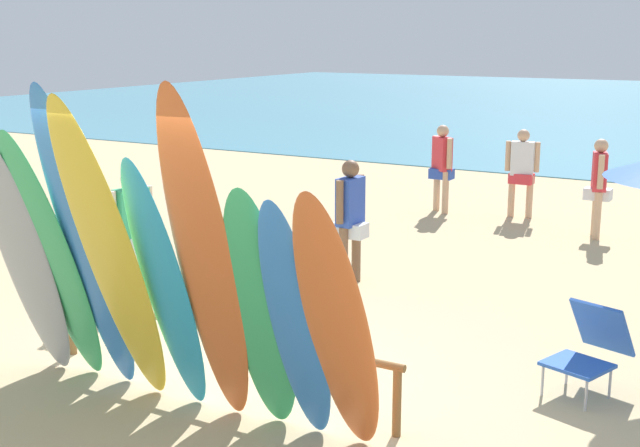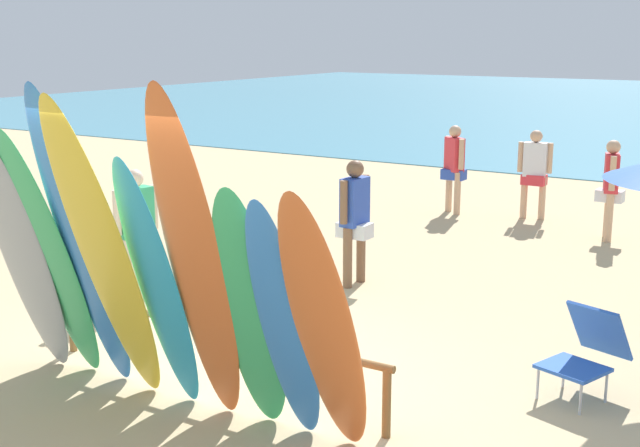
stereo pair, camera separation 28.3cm
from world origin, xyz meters
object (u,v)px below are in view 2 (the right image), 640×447
object	(u,v)px
beach_chair_red	(587,349)
surfboard_yellow_3	(104,255)
surfboard_blue_2	(81,243)
beachgoer_by_water	(136,225)
beachgoer_near_rack	(355,214)
surfboard_green_6	(250,311)
surfboard_blue_7	(284,323)
surfboard_teal_4	(158,287)
beachgoer_midbeach	(454,163)
surfboard_rack	(210,336)
surfboard_orange_8	(324,327)
beachgoer_photographing	(535,168)
surfboard_grey_0	(23,255)
beachgoer_strolling	(611,183)
surfboard_orange_5	(196,261)
surfboard_green_1	(50,257)

from	to	relation	value
beach_chair_red	surfboard_yellow_3	bearing A→B (deg)	-125.47
surfboard_blue_2	beachgoer_by_water	size ratio (longest dim) A/B	1.83
beachgoer_near_rack	beachgoer_by_water	world-z (taller)	beachgoer_near_rack
surfboard_green_6	surfboard_blue_7	distance (m)	0.33
surfboard_teal_4	beachgoer_by_water	xyz separation A→B (m)	(-2.35, 2.20, -0.20)
surfboard_yellow_3	beachgoer_midbeach	distance (m)	8.92
surfboard_rack	beach_chair_red	world-z (taller)	beach_chair_red
surfboard_yellow_3	surfboard_orange_8	bearing A→B (deg)	5.24
surfboard_yellow_3	beachgoer_photographing	size ratio (longest dim) A/B	1.89
surfboard_rack	beach_chair_red	distance (m)	3.25
surfboard_teal_4	beachgoer_near_rack	distance (m)	4.08
surfboard_grey_0	beachgoer_strolling	distance (m)	8.75
surfboard_orange_5	beach_chair_red	xyz separation A→B (m)	(2.38, 2.28, -0.96)
surfboard_teal_4	surfboard_orange_8	distance (m)	1.55
surfboard_green_1	beachgoer_midbeach	distance (m)	8.72
surfboard_green_1	surfboard_green_6	world-z (taller)	surfboard_green_1
surfboard_rack	surfboard_blue_2	bearing A→B (deg)	-140.78
surfboard_blue_2	surfboard_green_6	bearing A→B (deg)	4.33
surfboard_yellow_3	beachgoer_photographing	bearing A→B (deg)	87.07
surfboard_grey_0	beachgoer_by_water	xyz separation A→B (m)	(-0.81, 2.24, -0.25)
surfboard_green_1	surfboard_green_6	distance (m)	2.08
surfboard_orange_8	surfboard_green_6	bearing A→B (deg)	176.65
surfboard_green_1	surfboard_teal_4	world-z (taller)	surfboard_green_1
surfboard_orange_5	beachgoer_photographing	world-z (taller)	surfboard_orange_5
surfboard_green_6	surfboard_blue_7	xyz separation A→B (m)	(0.33, -0.03, -0.02)
surfboard_orange_5	surfboard_yellow_3	bearing A→B (deg)	-174.89
surfboard_green_1	surfboard_blue_7	distance (m)	2.41
beachgoer_by_water	surfboard_grey_0	bearing A→B (deg)	-147.49
surfboard_orange_5	surfboard_blue_7	xyz separation A→B (m)	(0.72, 0.12, -0.39)
surfboard_green_1	beachgoer_strolling	bearing A→B (deg)	75.83
surfboard_rack	surfboard_blue_7	bearing A→B (deg)	-25.29
surfboard_teal_4	surfboard_blue_7	xyz separation A→B (m)	(1.17, 0.06, -0.11)
surfboard_green_6	beachgoer_near_rack	distance (m)	4.18
surfboard_orange_8	beachgoer_photographing	bearing A→B (deg)	102.65
surfboard_blue_2	beachgoer_photographing	world-z (taller)	surfboard_blue_2
surfboard_grey_0	beachgoer_by_water	distance (m)	2.40
beachgoer_by_water	beachgoer_photographing	bearing A→B (deg)	-7.49
surfboard_rack	beachgoer_photographing	size ratio (longest dim) A/B	2.41
surfboard_rack	beachgoer_near_rack	bearing A→B (deg)	98.51
surfboard_yellow_3	surfboard_blue_7	size ratio (longest dim) A/B	1.37
surfboard_green_1	beach_chair_red	world-z (taller)	surfboard_green_1
surfboard_teal_4	surfboard_orange_8	bearing A→B (deg)	5.34
surfboard_green_1	surfboard_blue_2	world-z (taller)	surfboard_blue_2
surfboard_green_6	beachgoer_strolling	size ratio (longest dim) A/B	1.38
surfboard_orange_5	beachgoer_by_water	xyz separation A→B (m)	(-2.80, 2.26, -0.49)
beach_chair_red	beachgoer_photographing	bearing A→B (deg)	129.85
surfboard_green_1	surfboard_yellow_3	size ratio (longest dim) A/B	0.87
surfboard_green_6	surfboard_orange_8	world-z (taller)	surfboard_orange_8
surfboard_green_1	surfboard_green_6	xyz separation A→B (m)	(2.07, 0.10, -0.15)
beach_chair_red	surfboard_teal_4	bearing A→B (deg)	-123.73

